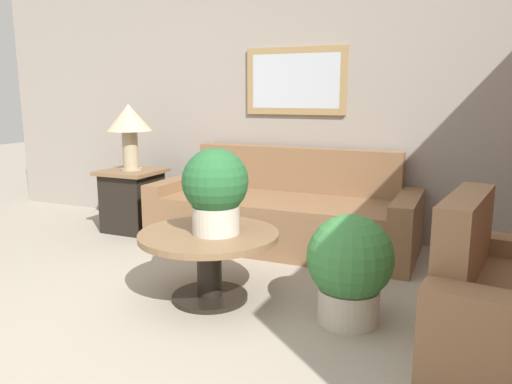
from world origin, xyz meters
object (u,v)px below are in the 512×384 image
(table_lamp, at_px, (129,123))
(potted_plant_floor, at_px, (350,266))
(side_table, at_px, (133,200))
(potted_plant_on_table, at_px, (215,188))
(couch_main, at_px, (283,214))
(coffee_table, at_px, (209,251))

(table_lamp, bearing_deg, potted_plant_floor, -25.54)
(side_table, height_order, table_lamp, table_lamp)
(side_table, xyz_separation_m, potted_plant_on_table, (1.55, -1.19, 0.44))
(side_table, distance_m, table_lamp, 0.74)
(potted_plant_floor, bearing_deg, couch_main, 124.69)
(table_lamp, distance_m, potted_plant_on_table, 1.98)
(couch_main, xyz_separation_m, side_table, (-1.51, -0.14, 0.03))
(couch_main, xyz_separation_m, coffee_table, (-0.01, -1.33, 0.05))
(table_lamp, height_order, potted_plant_floor, table_lamp)
(couch_main, xyz_separation_m, potted_plant_floor, (0.89, -1.29, 0.07))
(couch_main, distance_m, potted_plant_on_table, 1.41)
(side_table, xyz_separation_m, potted_plant_floor, (2.41, -1.15, 0.04))
(coffee_table, xyz_separation_m, potted_plant_floor, (0.90, 0.04, 0.02))
(potted_plant_on_table, distance_m, potted_plant_floor, 0.94)
(couch_main, relative_size, potted_plant_on_table, 4.25)
(couch_main, height_order, coffee_table, couch_main)
(coffee_table, relative_size, side_table, 1.50)
(coffee_table, distance_m, table_lamp, 2.05)
(side_table, bearing_deg, coffee_table, -38.31)
(table_lamp, bearing_deg, coffee_table, -38.31)
(couch_main, bearing_deg, coffee_table, -90.53)
(potted_plant_floor, bearing_deg, coffee_table, -177.66)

